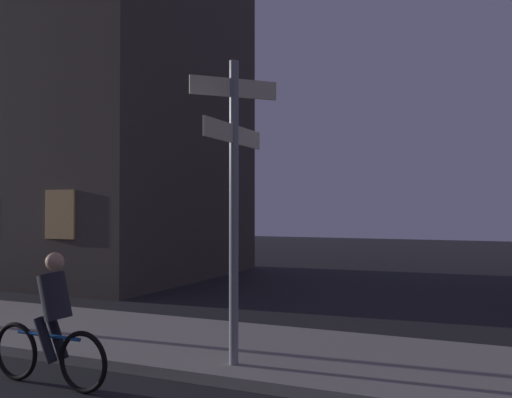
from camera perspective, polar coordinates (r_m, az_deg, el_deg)
name	(u,v)px	position (r m, az deg, el deg)	size (l,w,h in m)	color
sidewalk_kerb	(232,349)	(8.39, -2.46, -15.25)	(40.00, 2.91, 0.14)	gray
signpost	(234,186)	(7.07, -2.31, 1.34)	(0.86, 1.60, 3.90)	gray
cyclist	(51,324)	(7.16, -20.46, -12.10)	(1.82, 0.34, 1.61)	black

